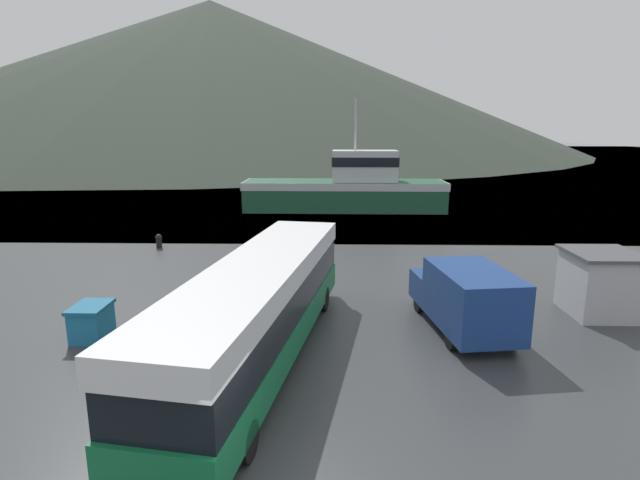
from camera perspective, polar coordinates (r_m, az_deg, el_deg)
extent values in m
plane|color=slate|center=(149.53, 1.05, 9.96)|extent=(240.00, 240.00, 0.00)
cone|color=#333D33|center=(169.92, -12.13, 17.71)|extent=(219.66, 219.66, 45.61)
cube|color=#146B3D|center=(15.24, -6.73, -10.36)|extent=(4.49, 13.19, 0.92)
cube|color=black|center=(14.89, -6.83, -6.88)|extent=(4.40, 12.93, 1.05)
cube|color=white|center=(14.63, -6.92, -3.73)|extent=(4.49, 13.19, 0.65)
cube|color=black|center=(20.97, -1.51, -1.56)|extent=(2.12, 0.40, 1.41)
cylinder|color=black|center=(19.75, -5.73, -6.32)|extent=(0.44, 0.94, 0.90)
cylinder|color=black|center=(19.28, 0.38, -6.73)|extent=(0.44, 0.94, 0.90)
cylinder|color=black|center=(12.14, -18.60, -19.82)|extent=(0.44, 0.94, 0.90)
cylinder|color=black|center=(11.36, -8.47, -21.71)|extent=(0.44, 0.94, 0.90)
cube|color=navy|center=(17.35, 16.99, -6.46)|extent=(2.69, 4.05, 1.96)
cube|color=navy|center=(19.86, 13.84, -5.20)|extent=(2.39, 1.91, 1.08)
cube|color=black|center=(18.90, 14.80, -3.36)|extent=(1.85, 0.32, 0.69)
cylinder|color=black|center=(19.52, 11.24, -7.05)|extent=(0.31, 0.72, 0.70)
cylinder|color=black|center=(20.19, 16.60, -6.68)|extent=(0.31, 0.72, 0.70)
cylinder|color=black|center=(16.58, 14.79, -10.85)|extent=(0.31, 0.72, 0.70)
cylinder|color=black|center=(17.37, 20.95, -10.19)|extent=(0.31, 0.72, 0.70)
cube|color=#1E5138|center=(42.98, 2.78, 5.10)|extent=(16.93, 4.56, 2.50)
cube|color=silver|center=(42.86, 2.79, 6.34)|extent=(17.10, 4.61, 0.62)
cube|color=silver|center=(42.78, 5.10, 8.45)|extent=(5.44, 3.12, 2.57)
cube|color=black|center=(42.75, 5.11, 8.96)|extent=(5.54, 3.21, 0.77)
cylinder|color=#B2B2B7|center=(42.63, 4.08, 13.04)|extent=(0.20, 0.20, 4.25)
cube|color=teal|center=(18.40, -24.63, -8.66)|extent=(1.00, 1.35, 1.05)
cube|color=#1A5F86|center=(18.21, -24.79, -6.95)|extent=(1.10, 1.49, 0.12)
cube|color=#B2B2B7|center=(21.40, 29.37, -4.49)|extent=(2.23, 2.41, 2.29)
cube|color=#4C4C51|center=(21.11, 29.72, -1.36)|extent=(2.45, 2.65, 0.12)
cylinder|color=black|center=(30.71, -17.91, -0.38)|extent=(0.33, 0.33, 0.53)
sphere|color=black|center=(30.63, -17.96, 0.29)|extent=(0.38, 0.38, 0.38)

